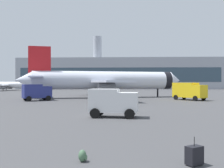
{
  "coord_description": "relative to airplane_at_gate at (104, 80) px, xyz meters",
  "views": [
    {
      "loc": [
        0.13,
        -5.52,
        3.17
      ],
      "look_at": [
        -1.59,
        29.92,
        3.0
      ],
      "focal_mm": 41.87,
      "sensor_mm": 36.0,
      "label": 1
    }
  ],
  "objects": [
    {
      "name": "safety_cone_mid",
      "position": [
        -0.34,
        2.74,
        -3.3
      ],
      "size": [
        0.44,
        0.44,
        0.73
      ],
      "color": "#F2590C",
      "rests_on": "ground"
    },
    {
      "name": "service_truck",
      "position": [
        -11.21,
        -10.0,
        -2.05
      ],
      "size": [
        5.21,
        4.5,
        2.9
      ],
      "color": "navy",
      "rests_on": "ground"
    },
    {
      "name": "cargo_van",
      "position": [
        3.26,
        -31.38,
        -2.21
      ],
      "size": [
        4.59,
        2.73,
        2.6
      ],
      "color": "white",
      "rests_on": "ground"
    },
    {
      "name": "rolling_suitcase",
      "position": [
        6.99,
        -45.19,
        -3.27
      ],
      "size": [
        0.75,
        0.69,
        1.1
      ],
      "color": "black",
      "rests_on": "ground"
    },
    {
      "name": "safety_cone_far",
      "position": [
        1.67,
        8.05,
        -3.33
      ],
      "size": [
        0.44,
        0.44,
        0.67
      ],
      "color": "#F2590C",
      "rests_on": "ground"
    },
    {
      "name": "airplane_at_gate",
      "position": [
        0.0,
        0.0,
        0.0
      ],
      "size": [
        35.11,
        32.03,
        10.5
      ],
      "color": "silver",
      "rests_on": "ground"
    },
    {
      "name": "fuel_truck",
      "position": [
        16.09,
        -7.04,
        -1.88
      ],
      "size": [
        5.71,
        6.13,
        3.2
      ],
      "color": "yellow",
      "rests_on": "ground"
    },
    {
      "name": "airplane_taxiing",
      "position": [
        -43.18,
        48.16,
        -1.34
      ],
      "size": [
        22.64,
        20.39,
        6.66
      ],
      "color": "white",
      "rests_on": "ground"
    },
    {
      "name": "terminal_building",
      "position": [
        1.44,
        83.53,
        4.39
      ],
      "size": [
        104.99,
        18.91,
        27.88
      ],
      "color": "#9EA3AD",
      "rests_on": "ground"
    },
    {
      "name": "safety_cone_near",
      "position": [
        -13.49,
        4.77,
        -3.26
      ],
      "size": [
        0.44,
        0.44,
        0.8
      ],
      "color": "#F2590C",
      "rests_on": "ground"
    },
    {
      "name": "traveller_backpack",
      "position": [
        2.64,
        -44.94,
        -3.42
      ],
      "size": [
        0.36,
        0.4,
        0.48
      ],
      "color": "#476B4C",
      "rests_on": "ground"
    },
    {
      "name": "safety_cone_outer",
      "position": [
        1.4,
        -15.26,
        -3.27
      ],
      "size": [
        0.44,
        0.44,
        0.77
      ],
      "color": "#F2590C",
      "rests_on": "ground"
    }
  ]
}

